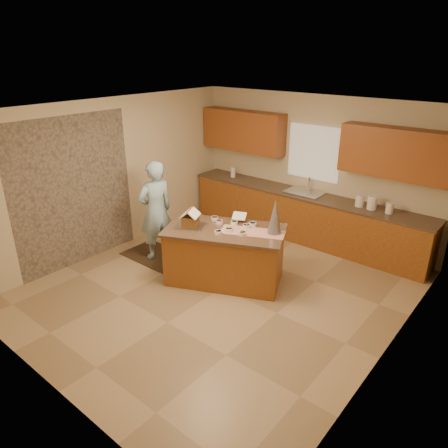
{
  "coord_description": "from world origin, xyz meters",
  "views": [
    {
      "loc": [
        3.62,
        -4.31,
        3.47
      ],
      "look_at": [
        -0.1,
        0.2,
        1.0
      ],
      "focal_mm": 33.71,
      "sensor_mm": 36.0,
      "label": 1
    }
  ],
  "objects_px": {
    "boy": "(156,211)",
    "gingerbread_house": "(190,219)",
    "tinsel_tree": "(275,217)",
    "island_base": "(225,256)"
  },
  "relations": [
    {
      "from": "tinsel_tree",
      "to": "boy",
      "type": "distance_m",
      "value": 2.16
    },
    {
      "from": "tinsel_tree",
      "to": "gingerbread_house",
      "type": "relative_size",
      "value": 1.49
    },
    {
      "from": "tinsel_tree",
      "to": "boy",
      "type": "bearing_deg",
      "value": -166.81
    },
    {
      "from": "boy",
      "to": "gingerbread_house",
      "type": "bearing_deg",
      "value": 95.01
    },
    {
      "from": "island_base",
      "to": "boy",
      "type": "distance_m",
      "value": 1.5
    },
    {
      "from": "tinsel_tree",
      "to": "boy",
      "type": "relative_size",
      "value": 0.31
    },
    {
      "from": "island_base",
      "to": "boy",
      "type": "relative_size",
      "value": 1.0
    },
    {
      "from": "island_base",
      "to": "tinsel_tree",
      "type": "relative_size",
      "value": 3.27
    },
    {
      "from": "island_base",
      "to": "tinsel_tree",
      "type": "height_order",
      "value": "tinsel_tree"
    },
    {
      "from": "tinsel_tree",
      "to": "gingerbread_house",
      "type": "xyz_separation_m",
      "value": [
        -1.13,
        -0.62,
        -0.14
      ]
    }
  ]
}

